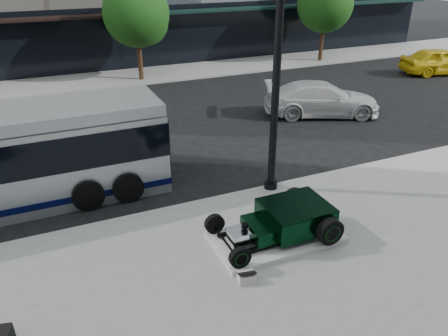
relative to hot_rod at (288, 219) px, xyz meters
name	(u,v)px	position (x,y,z in m)	size (l,w,h in m)	color
ground	(205,171)	(-0.49, 4.80, -0.70)	(120.00, 120.00, 0.00)	black
sidewalk_far	(122,78)	(-0.49, 18.80, -0.64)	(70.00, 4.00, 0.12)	gray
street_trees	(138,16)	(0.65, 17.87, 3.07)	(29.80, 3.80, 5.70)	black
display_plinth	(276,237)	(-0.33, 0.00, -0.50)	(3.40, 1.80, 0.15)	silver
hot_rod	(288,219)	(0.00, 0.00, 0.00)	(3.22, 2.00, 0.81)	black
info_plaque	(247,277)	(-1.78, -1.15, -0.45)	(0.44, 0.36, 0.31)	silver
lamppost	(276,80)	(0.96, 2.60, 2.99)	(0.42, 0.42, 7.73)	black
white_sedan	(322,99)	(6.85, 8.22, 0.09)	(2.20, 5.41, 1.57)	silver
yellow_taxi	(440,61)	(18.44, 11.80, 0.13)	(1.96, 4.88, 1.66)	yellow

